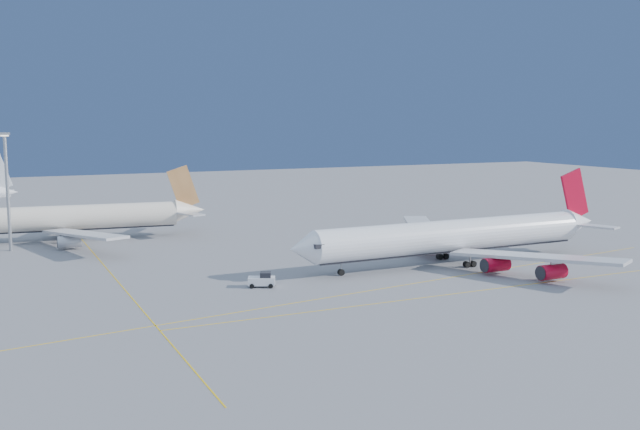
% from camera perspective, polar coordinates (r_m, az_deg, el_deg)
% --- Properties ---
extents(ground, '(500.00, 500.00, 0.00)m').
position_cam_1_polar(ground, '(117.14, 5.23, -4.99)').
color(ground, slate).
rests_on(ground, ground).
extents(taxiway_lines, '(118.86, 140.00, 0.02)m').
position_cam_1_polar(taxiway_lines, '(116.22, -2.66, -5.06)').
color(taxiway_lines, gold).
rests_on(taxiway_lines, ground).
extents(airliner_virgin, '(65.78, 59.22, 16.26)m').
position_cam_1_polar(airliner_virgin, '(129.93, 11.02, -1.66)').
color(airliner_virgin, white).
rests_on(airliner_virgin, ground).
extents(airliner_etihad, '(59.73, 54.90, 15.58)m').
position_cam_1_polar(airliner_etihad, '(161.10, -19.64, -0.25)').
color(airliner_etihad, beige).
rests_on(airliner_etihad, ground).
extents(pushback_tug, '(4.56, 3.72, 2.30)m').
position_cam_1_polar(pushback_tug, '(110.31, -4.63, -5.21)').
color(pushback_tug, white).
rests_on(pushback_tug, ground).
extents(light_mast, '(2.00, 2.00, 23.12)m').
position_cam_1_polar(light_mast, '(151.22, -23.75, 2.46)').
color(light_mast, gray).
rests_on(light_mast, ground).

